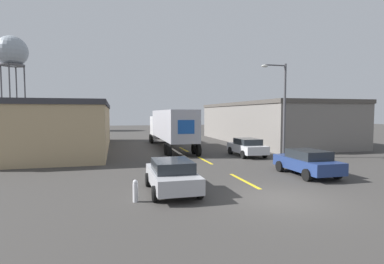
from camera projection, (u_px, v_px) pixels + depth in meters
ground_plane at (279, 199)px, 12.58m from camera, size 160.00×160.00×0.00m
road_centerline at (205, 160)px, 22.95m from camera, size 0.20×18.08×0.01m
warehouse_left at (58, 126)px, 29.63m from camera, size 9.75×21.33×4.62m
warehouse_right at (267, 122)px, 38.20m from camera, size 10.13×22.98×4.93m
semi_truck at (170, 125)px, 30.94m from camera, size 2.77×14.83×3.92m
parked_car_right_mid at (247, 147)px, 25.27m from camera, size 2.12×4.35×1.49m
parked_car_left_near at (172, 175)px, 13.69m from camera, size 2.12×4.35×1.49m
parked_car_right_near at (307, 162)px, 17.40m from camera, size 2.12×4.35×1.49m
water_tower at (12, 52)px, 60.54m from camera, size 6.13×6.13×19.24m
street_lamp at (282, 104)px, 24.06m from camera, size 2.20×0.32×7.57m
fire_hydrant at (135, 191)px, 12.17m from camera, size 0.22×0.22×0.92m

